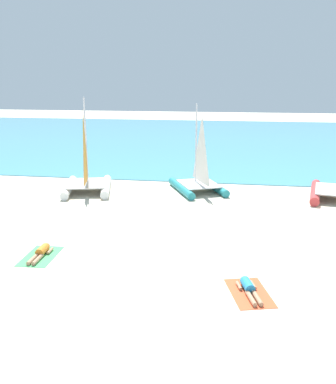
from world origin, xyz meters
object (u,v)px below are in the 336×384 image
at_px(sailboat_white, 87,178).
at_px(towel_left, 41,256).
at_px(towel_right, 249,293).
at_px(sunbather_right, 249,288).
at_px(sunbather_left, 41,252).
at_px(sailboat_teal, 198,179).

distance_m(sailboat_white, towel_left, 9.18).
relative_size(towel_right, sunbather_right, 1.23).
xyz_separation_m(sunbather_left, sunbather_right, (7.34, -1.56, 0.00)).
relative_size(sailboat_white, towel_left, 2.74).
bearing_deg(sunbather_left, towel_left, -90.00).
bearing_deg(sailboat_teal, sailboat_white, 164.52).
bearing_deg(sailboat_teal, towel_left, -140.20).
bearing_deg(sunbather_left, sailboat_white, 96.62).
height_order(sailboat_teal, towel_left, sailboat_teal).
bearing_deg(sunbather_left, towel_right, -15.00).
xyz_separation_m(sailboat_teal, towel_right, (2.61, -11.63, -0.72)).
relative_size(sunbather_left, towel_right, 0.82).
bearing_deg(towel_left, sailboat_teal, 64.74).
xyz_separation_m(sailboat_teal, sunbather_right, (2.59, -11.56, -0.59)).
height_order(towel_left, sunbather_right, sunbather_right).
relative_size(towel_left, towel_right, 1.00).
distance_m(sailboat_teal, towel_right, 11.94).
bearing_deg(sailboat_white, sunbather_right, -64.96).
height_order(sailboat_teal, sunbather_left, sailboat_teal).
bearing_deg(towel_left, sunbather_left, 92.54).
height_order(sunbather_left, towel_right, sunbather_left).
distance_m(sailboat_teal, towel_left, 11.15).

